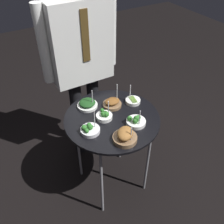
# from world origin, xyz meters

# --- Properties ---
(ground_plane) EXTENTS (8.00, 8.00, 0.00)m
(ground_plane) POSITION_xyz_m (0.00, 0.00, 0.00)
(ground_plane) COLOR black
(serving_cart) EXTENTS (0.68, 0.68, 0.75)m
(serving_cart) POSITION_xyz_m (0.00, 0.00, 0.70)
(serving_cart) COLOR black
(serving_cart) RESTS_ON ground_plane
(bowl_roast_front_center) EXTENTS (0.14, 0.14, 0.18)m
(bowl_roast_front_center) POSITION_xyz_m (0.07, 0.11, 0.78)
(bowl_roast_front_center) COLOR brown
(bowl_roast_front_center) RESTS_ON serving_cart
(bowl_broccoli_back_right) EXTENTS (0.13, 0.13, 0.14)m
(bowl_broccoli_back_right) POSITION_xyz_m (0.11, -0.14, 0.78)
(bowl_broccoli_back_right) COLOR white
(bowl_broccoli_back_right) RESTS_ON serving_cart
(bowl_spinach_mid_left) EXTENTS (0.15, 0.15, 0.15)m
(bowl_spinach_mid_left) POSITION_xyz_m (-0.10, 0.20, 0.78)
(bowl_spinach_mid_left) COLOR white
(bowl_spinach_mid_left) RESTS_ON serving_cart
(bowl_broccoli_front_right) EXTENTS (0.12, 0.12, 0.15)m
(bowl_broccoli_front_right) POSITION_xyz_m (-0.05, 0.02, 0.78)
(bowl_broccoli_front_right) COLOR white
(bowl_broccoli_front_right) RESTS_ON serving_cart
(bowl_roast_near_rim) EXTENTS (0.16, 0.16, 0.13)m
(bowl_roast_near_rim) POSITION_xyz_m (-0.04, -0.23, 0.79)
(bowl_roast_near_rim) COLOR brown
(bowl_roast_near_rim) RESTS_ON serving_cart
(bowl_asparagus_center) EXTENTS (0.11, 0.11, 0.14)m
(bowl_asparagus_center) POSITION_xyz_m (0.23, 0.07, 0.77)
(bowl_asparagus_center) COLOR white
(bowl_asparagus_center) RESTS_ON serving_cart
(bowl_broccoli_front_left) EXTENTS (0.13, 0.13, 0.17)m
(bowl_broccoli_front_left) POSITION_xyz_m (-0.20, -0.05, 0.78)
(bowl_broccoli_front_left) COLOR silver
(bowl_broccoli_front_left) RESTS_ON serving_cart
(waiter_figure) EXTENTS (0.62, 0.23, 1.67)m
(waiter_figure) POSITION_xyz_m (0.00, 0.48, 1.06)
(waiter_figure) COLOR black
(waiter_figure) RESTS_ON ground_plane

